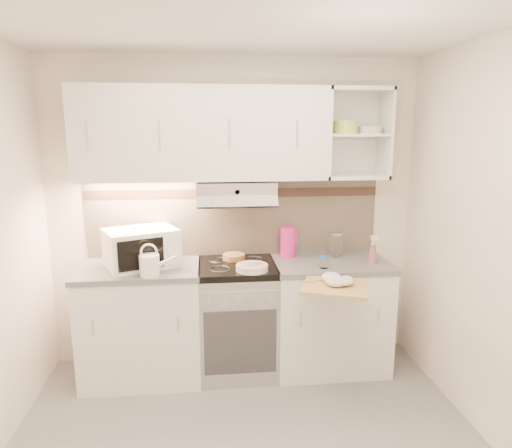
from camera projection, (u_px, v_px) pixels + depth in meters
name	position (u px, v px, depth m)	size (l,w,h in m)	color
room_shell	(245.00, 182.00, 2.71)	(3.04, 2.84, 2.52)	white
base_cabinet_left	(142.00, 324.00, 3.58)	(0.90, 0.60, 0.86)	white
worktop_left	(140.00, 270.00, 3.49)	(0.92, 0.62, 0.04)	slate
base_cabinet_right	(329.00, 316.00, 3.74)	(0.90, 0.60, 0.86)	white
worktop_right	(331.00, 263.00, 3.65)	(0.92, 0.62, 0.04)	slate
electric_range	(238.00, 318.00, 3.66)	(0.60, 0.60, 0.90)	#B7B7BC
microwave	(141.00, 248.00, 3.48)	(0.62, 0.55, 0.29)	white
watering_can	(151.00, 264.00, 3.27)	(0.28, 0.14, 0.24)	white
plate_stack	(252.00, 268.00, 3.40)	(0.24, 0.24, 0.05)	silver
bread_loaf	(234.00, 257.00, 3.69)	(0.18, 0.18, 0.04)	#A7733E
pink_pitcher	(288.00, 242.00, 3.76)	(0.13, 0.12, 0.25)	#DF228A
glass_jar	(336.00, 244.00, 3.75)	(0.11, 0.11, 0.21)	silver
spice_jar	(324.00, 262.00, 3.45)	(0.06, 0.06, 0.09)	white
spray_bottle	(373.00, 251.00, 3.59)	(0.09, 0.09, 0.23)	pink
cutting_board	(335.00, 287.00, 3.13)	(0.44, 0.39, 0.02)	tan
dish_towel	(339.00, 278.00, 3.18)	(0.25, 0.21, 0.07)	silver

